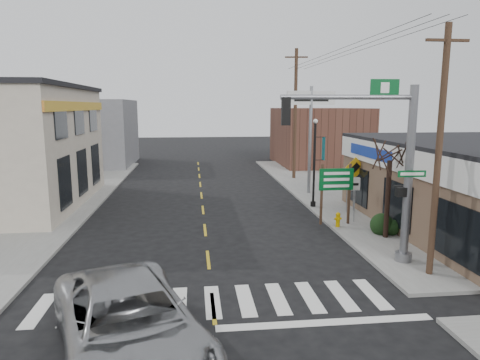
{
  "coord_description": "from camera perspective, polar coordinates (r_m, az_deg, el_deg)",
  "views": [
    {
      "loc": [
        -0.5,
        -11.66,
        5.81
      ],
      "look_at": [
        1.41,
        5.59,
        2.8
      ],
      "focal_mm": 32.0,
      "sensor_mm": 36.0,
      "label": 1
    }
  ],
  "objects": [
    {
      "name": "lamp_post",
      "position": [
        24.46,
        10.04,
        3.14
      ],
      "size": [
        0.65,
        0.51,
        4.97
      ],
      "rotation": [
        0.0,
        0.0,
        -0.11
      ],
      "color": "black",
      "rests_on": "sidewalk_right"
    },
    {
      "name": "crosswalk",
      "position": [
        13.39,
        -3.68,
        -15.87
      ],
      "size": [
        11.0,
        2.2,
        0.01
      ],
      "primitive_type": "cube",
      "color": "silver",
      "rests_on": "ground"
    },
    {
      "name": "utility_pole_far",
      "position": [
        34.04,
        7.37,
        8.84
      ],
      "size": [
        1.74,
        0.26,
        10.02
      ],
      "rotation": [
        0.0,
        0.0,
        -0.13
      ],
      "color": "#3C221C",
      "rests_on": "sidewalk_right"
    },
    {
      "name": "fire_hydrant",
      "position": [
        20.93,
        12.93,
        -5.08
      ],
      "size": [
        0.22,
        0.22,
        0.7
      ],
      "rotation": [
        0.0,
        0.0,
        0.03
      ],
      "color": "#BF9200",
      "rests_on": "sidewalk_right"
    },
    {
      "name": "utility_pole_near",
      "position": [
        15.45,
        24.98,
        3.54
      ],
      "size": [
        1.43,
        0.22,
        8.25
      ],
      "rotation": [
        0.0,
        0.0,
        0.0
      ],
      "color": "#4E3525",
      "rests_on": "sidewalk_right"
    },
    {
      "name": "sidewalk_left",
      "position": [
        26.71,
        -24.75,
        -3.5
      ],
      "size": [
        6.0,
        38.0,
        0.13
      ],
      "primitive_type": "cube",
      "color": "slate",
      "rests_on": "ground"
    },
    {
      "name": "guide_sign",
      "position": [
        21.02,
        12.67,
        -0.75
      ],
      "size": [
        1.69,
        0.14,
        2.96
      ],
      "rotation": [
        0.0,
        0.0,
        0.01
      ],
      "color": "#422D1E",
      "rests_on": "sidewalk_right"
    },
    {
      "name": "bare_tree",
      "position": [
        19.24,
        19.46,
        4.26
      ],
      "size": [
        2.54,
        2.54,
        5.08
      ],
      "rotation": [
        0.0,
        0.0,
        0.29
      ],
      "color": "black",
      "rests_on": "sidewalk_right"
    },
    {
      "name": "ground",
      "position": [
        13.03,
        -3.59,
        -16.65
      ],
      "size": [
        140.0,
        140.0,
        0.0
      ],
      "primitive_type": "plane",
      "color": "black",
      "rests_on": "ground"
    },
    {
      "name": "dance_center_sign",
      "position": [
        28.23,
        9.42,
        8.75
      ],
      "size": [
        3.26,
        0.2,
        6.93
      ],
      "rotation": [
        0.0,
        0.0,
        0.13
      ],
      "color": "gray",
      "rests_on": "sidewalk_right"
    },
    {
      "name": "bldg_distant_left",
      "position": [
        44.98,
        -19.91,
        5.93
      ],
      "size": [
        9.0,
        10.0,
        6.4
      ],
      "primitive_type": "cube",
      "color": "slate",
      "rests_on": "ground"
    },
    {
      "name": "suv",
      "position": [
        10.6,
        -14.59,
        -18.13
      ],
      "size": [
        4.93,
        7.04,
        1.78
      ],
      "primitive_type": "imported",
      "rotation": [
        0.0,
        0.0,
        0.34
      ],
      "color": "#97989B",
      "rests_on": "ground"
    },
    {
      "name": "shrub_back",
      "position": [
        20.4,
        18.39,
        -5.69
      ],
      "size": [
        1.05,
        1.05,
        0.79
      ],
      "primitive_type": "ellipsoid",
      "color": "black",
      "rests_on": "sidewalk_right"
    },
    {
      "name": "sidewalk_right",
      "position": [
        27.04,
        14.43,
        -2.74
      ],
      "size": [
        6.0,
        38.0,
        0.13
      ],
      "primitive_type": "cube",
      "color": "slate",
      "rests_on": "ground"
    },
    {
      "name": "bldg_distant_right",
      "position": [
        43.6,
        10.42,
        5.72
      ],
      "size": [
        8.0,
        10.0,
        5.6
      ],
      "primitive_type": "cube",
      "color": "#523125",
      "rests_on": "ground"
    },
    {
      "name": "traffic_signal_pole",
      "position": [
        16.07,
        19.26,
        3.02
      ],
      "size": [
        5.21,
        0.39,
        6.6
      ],
      "rotation": [
        0.0,
        0.0,
        -0.05
      ],
      "color": "slate",
      "rests_on": "sidewalk_right"
    },
    {
      "name": "center_line",
      "position": [
        20.5,
        -4.68,
        -6.64
      ],
      "size": [
        0.12,
        56.0,
        0.01
      ],
      "primitive_type": "cube",
      "color": "gold",
      "rests_on": "ground"
    },
    {
      "name": "ped_crossing_sign",
      "position": [
        23.95,
        15.07,
        0.71
      ],
      "size": [
        1.16,
        0.08,
        2.98
      ],
      "rotation": [
        0.0,
        0.0,
        0.06
      ],
      "color": "gray",
      "rests_on": "sidewalk_right"
    }
  ]
}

